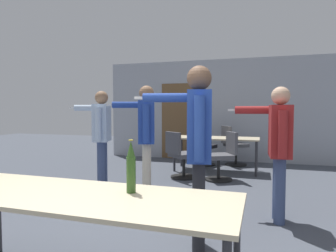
{
  "coord_description": "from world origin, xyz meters",
  "views": [
    {
      "loc": [
        1.1,
        -1.5,
        1.34
      ],
      "look_at": [
        -0.21,
        2.67,
        1.1
      ],
      "focal_mm": 32.0,
      "sensor_mm": 36.0,
      "label": 1
    }
  ],
  "objects_px": {
    "office_chair_near_pushed": "(203,148)",
    "office_chair_far_right": "(233,147)",
    "office_chair_far_left": "(181,157)",
    "person_right_polo": "(197,137)",
    "person_left_plaid": "(101,130)",
    "person_far_watching": "(279,141)",
    "office_chair_side_rolled": "(222,158)",
    "person_near_casual": "(146,130)",
    "beer_bottle": "(131,168)"
  },
  "relations": [
    {
      "from": "office_chair_far_right",
      "to": "beer_bottle",
      "type": "bearing_deg",
      "value": -35.46
    },
    {
      "from": "person_right_polo",
      "to": "person_left_plaid",
      "type": "relative_size",
      "value": 1.06
    },
    {
      "from": "person_right_polo",
      "to": "beer_bottle",
      "type": "distance_m",
      "value": 0.89
    },
    {
      "from": "person_far_watching",
      "to": "office_chair_side_rolled",
      "type": "distance_m",
      "value": 2.19
    },
    {
      "from": "person_near_casual",
      "to": "beer_bottle",
      "type": "xyz_separation_m",
      "value": [
        0.81,
        -2.31,
        -0.11
      ]
    },
    {
      "from": "office_chair_side_rolled",
      "to": "office_chair_far_left",
      "type": "bearing_deg",
      "value": 67.98
    },
    {
      "from": "person_right_polo",
      "to": "person_left_plaid",
      "type": "bearing_deg",
      "value": 37.46
    },
    {
      "from": "office_chair_near_pushed",
      "to": "person_right_polo",
      "type": "bearing_deg",
      "value": -58.73
    },
    {
      "from": "person_left_plaid",
      "to": "beer_bottle",
      "type": "distance_m",
      "value": 3.06
    },
    {
      "from": "person_right_polo",
      "to": "person_far_watching",
      "type": "relative_size",
      "value": 1.09
    },
    {
      "from": "person_far_watching",
      "to": "office_chair_far_right",
      "type": "xyz_separation_m",
      "value": [
        -0.84,
        3.52,
        -0.52
      ]
    },
    {
      "from": "office_chair_far_right",
      "to": "office_chair_side_rolled",
      "type": "bearing_deg",
      "value": -34.72
    },
    {
      "from": "beer_bottle",
      "to": "person_left_plaid",
      "type": "bearing_deg",
      "value": 124.02
    },
    {
      "from": "person_right_polo",
      "to": "office_chair_far_left",
      "type": "height_order",
      "value": "person_right_polo"
    },
    {
      "from": "person_near_casual",
      "to": "beer_bottle",
      "type": "height_order",
      "value": "person_near_casual"
    },
    {
      "from": "person_right_polo",
      "to": "beer_bottle",
      "type": "bearing_deg",
      "value": 146.61
    },
    {
      "from": "office_chair_far_left",
      "to": "office_chair_far_right",
      "type": "bearing_deg",
      "value": 101.44
    },
    {
      "from": "person_left_plaid",
      "to": "office_chair_far_right",
      "type": "bearing_deg",
      "value": -52.44
    },
    {
      "from": "office_chair_side_rolled",
      "to": "beer_bottle",
      "type": "bearing_deg",
      "value": 148.65
    },
    {
      "from": "office_chair_near_pushed",
      "to": "person_far_watching",
      "type": "bearing_deg",
      "value": -43.73
    },
    {
      "from": "office_chair_near_pushed",
      "to": "office_chair_far_right",
      "type": "xyz_separation_m",
      "value": [
        0.7,
        0.24,
        0.03
      ]
    },
    {
      "from": "office_chair_near_pushed",
      "to": "beer_bottle",
      "type": "height_order",
      "value": "beer_bottle"
    },
    {
      "from": "office_chair_far_left",
      "to": "beer_bottle",
      "type": "bearing_deg",
      "value": -42.36
    },
    {
      "from": "person_near_casual",
      "to": "office_chair_far_right",
      "type": "xyz_separation_m",
      "value": [
        1.06,
        3.0,
        -0.58
      ]
    },
    {
      "from": "person_far_watching",
      "to": "beer_bottle",
      "type": "xyz_separation_m",
      "value": [
        -1.09,
        -1.79,
        -0.05
      ]
    },
    {
      "from": "person_near_casual",
      "to": "office_chair_far_left",
      "type": "relative_size",
      "value": 1.87
    },
    {
      "from": "person_left_plaid",
      "to": "person_near_casual",
      "type": "bearing_deg",
      "value": -120.88
    },
    {
      "from": "person_right_polo",
      "to": "office_chair_far_left",
      "type": "relative_size",
      "value": 1.92
    },
    {
      "from": "office_chair_far_left",
      "to": "beer_bottle",
      "type": "xyz_separation_m",
      "value": [
        0.6,
        -3.63,
        0.5
      ]
    },
    {
      "from": "person_far_watching",
      "to": "office_chair_near_pushed",
      "type": "height_order",
      "value": "person_far_watching"
    },
    {
      "from": "person_near_casual",
      "to": "office_chair_near_pushed",
      "type": "distance_m",
      "value": 2.85
    },
    {
      "from": "person_left_plaid",
      "to": "person_far_watching",
      "type": "bearing_deg",
      "value": -121.94
    },
    {
      "from": "person_near_casual",
      "to": "office_chair_side_rolled",
      "type": "height_order",
      "value": "person_near_casual"
    },
    {
      "from": "person_left_plaid",
      "to": "beer_bottle",
      "type": "relative_size",
      "value": 4.27
    },
    {
      "from": "office_chair_far_left",
      "to": "office_chair_near_pushed",
      "type": "height_order",
      "value": "office_chair_near_pushed"
    },
    {
      "from": "office_chair_far_right",
      "to": "person_left_plaid",
      "type": "bearing_deg",
      "value": -68.05
    },
    {
      "from": "office_chair_far_left",
      "to": "office_chair_near_pushed",
      "type": "relative_size",
      "value": 1.0
    },
    {
      "from": "beer_bottle",
      "to": "office_chair_far_right",
      "type": "bearing_deg",
      "value": 87.27
    },
    {
      "from": "office_chair_far_right",
      "to": "office_chair_side_rolled",
      "type": "distance_m",
      "value": 1.6
    },
    {
      "from": "person_right_polo",
      "to": "office_chair_far_right",
      "type": "xyz_separation_m",
      "value": [
        -0.06,
        4.49,
        -0.63
      ]
    },
    {
      "from": "person_right_polo",
      "to": "beer_bottle",
      "type": "height_order",
      "value": "person_right_polo"
    },
    {
      "from": "person_left_plaid",
      "to": "person_far_watching",
      "type": "relative_size",
      "value": 1.03
    },
    {
      "from": "office_chair_far_left",
      "to": "person_right_polo",
      "type": "bearing_deg",
      "value": -33.66
    },
    {
      "from": "office_chair_side_rolled",
      "to": "office_chair_near_pushed",
      "type": "bearing_deg",
      "value": -3.06
    },
    {
      "from": "person_near_casual",
      "to": "person_right_polo",
      "type": "xyz_separation_m",
      "value": [
        1.12,
        -1.49,
        0.04
      ]
    },
    {
      "from": "person_left_plaid",
      "to": "office_chair_side_rolled",
      "type": "relative_size",
      "value": 1.81
    },
    {
      "from": "person_near_casual",
      "to": "person_left_plaid",
      "type": "xyz_separation_m",
      "value": [
        -0.91,
        0.22,
        -0.04
      ]
    },
    {
      "from": "person_far_watching",
      "to": "office_chair_far_right",
      "type": "relative_size",
      "value": 1.7
    },
    {
      "from": "person_far_watching",
      "to": "office_chair_far_right",
      "type": "distance_m",
      "value": 3.65
    },
    {
      "from": "office_chair_far_left",
      "to": "beer_bottle",
      "type": "height_order",
      "value": "beer_bottle"
    }
  ]
}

